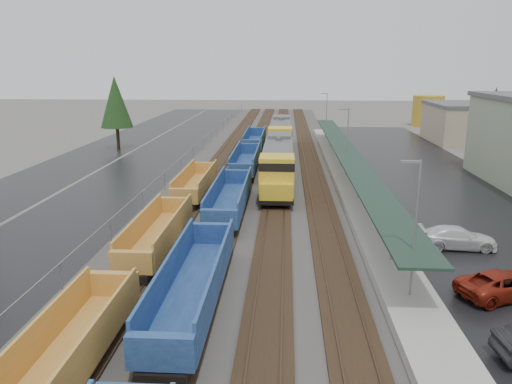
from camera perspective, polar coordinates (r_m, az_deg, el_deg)
ballast_strip at (r=66.05m, az=0.99°, el=3.40°), size 20.00×160.00×0.08m
trackbed at (r=66.03m, az=0.99°, el=3.51°), size 14.60×160.00×0.22m
west_parking_lot at (r=68.36m, az=-11.70°, el=3.45°), size 10.00×160.00×0.02m
west_road at (r=71.61m, az=-19.46°, el=3.42°), size 9.00×160.00×0.02m
east_commuter_lot at (r=58.50m, az=19.47°, el=1.11°), size 16.00×100.00×0.02m
station_platform at (r=56.46m, az=10.22°, el=2.01°), size 3.00×80.00×8.00m
chainlink_fence at (r=65.34m, az=-7.44°, el=4.56°), size 0.08×160.04×2.02m
distant_hills at (r=219.89m, az=14.74°, el=10.61°), size 301.00×140.00×25.20m
tree_west_far at (r=79.30m, az=-15.75°, el=9.88°), size 4.84×4.84×11.00m
tree_east at (r=67.94m, az=25.49°, el=7.82°), size 4.40×4.40×10.00m
locomotive_lead at (r=52.54m, az=2.55°, el=3.29°), size 3.18×20.94×4.74m
locomotive_trail at (r=73.26m, az=2.84°, el=6.43°), size 3.18×20.94×4.74m
well_string_yellow at (r=22.57m, az=-20.99°, el=-17.14°), size 2.58×72.71×2.29m
well_string_blue at (r=35.13m, az=-4.57°, el=-4.56°), size 2.81×101.85×2.49m
storage_tank at (r=111.76m, az=19.03°, el=8.75°), size 6.35×6.35×6.35m
parked_car_east_b at (r=31.29m, az=26.37°, el=-9.46°), size 4.27×5.84×1.47m
parked_car_east_c at (r=37.93m, az=22.03°, el=-4.89°), size 2.38×5.37×1.53m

